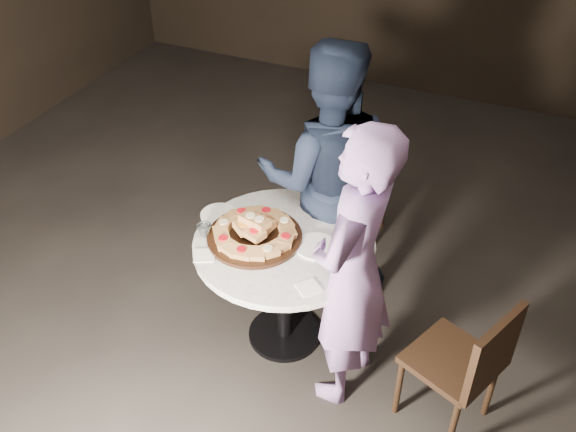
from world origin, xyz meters
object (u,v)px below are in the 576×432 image
(table, at_px, (284,260))
(focaccia_pile, at_px, (254,230))
(diner_navy, at_px, (326,177))
(chair_far, at_px, (349,182))
(diner_teal, at_px, (353,272))
(water_glass, at_px, (204,230))
(serving_board, at_px, (255,237))
(chair_right, at_px, (468,362))

(table, relative_size, focaccia_pile, 2.70)
(table, xyz_separation_m, diner_navy, (0.04, 0.50, 0.23))
(focaccia_pile, relative_size, chair_far, 0.51)
(chair_far, distance_m, diner_teal, 1.22)
(table, bearing_deg, water_glass, -162.99)
(table, xyz_separation_m, diner_teal, (0.43, -0.16, 0.21))
(serving_board, relative_size, diner_navy, 0.31)
(serving_board, relative_size, water_glass, 6.56)
(focaccia_pile, height_order, diner_teal, diner_teal)
(water_glass, bearing_deg, chair_right, -2.82)
(serving_board, bearing_deg, chair_right, -7.41)
(focaccia_pile, relative_size, diner_teal, 0.28)
(water_glass, xyz_separation_m, chair_far, (0.44, 1.08, -0.25))
(serving_board, bearing_deg, focaccia_pile, 83.22)
(serving_board, distance_m, chair_far, 1.04)
(chair_far, xyz_separation_m, diner_navy, (0.00, -0.45, 0.32))
(table, height_order, water_glass, water_glass)
(serving_board, height_order, focaccia_pile, focaccia_pile)
(focaccia_pile, bearing_deg, chair_far, 79.32)
(chair_far, xyz_separation_m, chair_right, (0.99, -1.15, -0.03))
(serving_board, bearing_deg, water_glass, -161.56)
(serving_board, height_order, water_glass, water_glass)
(serving_board, bearing_deg, table, 14.62)
(serving_board, relative_size, chair_far, 0.58)
(chair_far, bearing_deg, serving_board, 80.86)
(chair_far, distance_m, chair_right, 1.52)
(water_glass, distance_m, diner_navy, 0.77)
(table, distance_m, diner_navy, 0.55)
(chair_far, bearing_deg, diner_navy, 91.84)
(chair_far, xyz_separation_m, diner_teal, (0.39, -1.11, 0.29))
(water_glass, height_order, diner_navy, diner_navy)
(serving_board, bearing_deg, chair_far, 79.32)
(serving_board, relative_size, diner_teal, 0.32)
(diner_navy, bearing_deg, serving_board, 48.42)
(serving_board, xyz_separation_m, diner_teal, (0.58, -0.12, 0.06))
(diner_teal, bearing_deg, chair_right, 92.22)
(table, xyz_separation_m, chair_right, (1.03, -0.19, -0.11))
(serving_board, xyz_separation_m, focaccia_pile, (0.00, 0.00, 0.04))
(chair_right, distance_m, diner_navy, 1.26)
(serving_board, distance_m, water_glass, 0.26)
(table, bearing_deg, focaccia_pile, -165.68)
(chair_right, xyz_separation_m, diner_teal, (-0.60, 0.03, 0.32))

